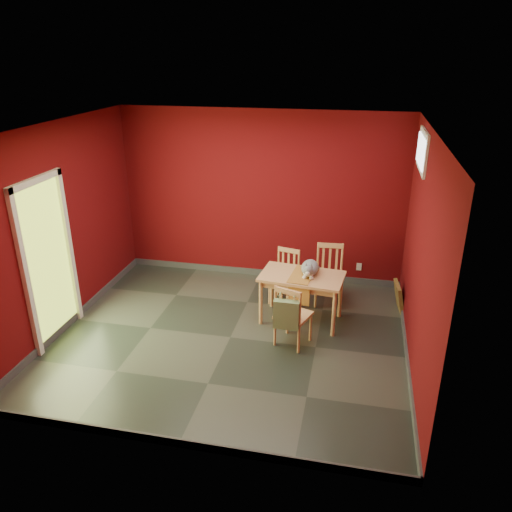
% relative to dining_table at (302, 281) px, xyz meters
% --- Properties ---
extents(ground, '(4.50, 4.50, 0.00)m').
position_rel_dining_table_xyz_m(ground, '(-0.84, -0.64, -0.61)').
color(ground, '#2D342D').
rests_on(ground, ground).
extents(room_shell, '(4.50, 4.50, 4.50)m').
position_rel_dining_table_xyz_m(room_shell, '(-0.84, -0.64, -0.56)').
color(room_shell, '#57090C').
rests_on(room_shell, ground).
extents(doorway, '(0.06, 1.01, 2.13)m').
position_rel_dining_table_xyz_m(doorway, '(-3.07, -1.04, 0.52)').
color(doorway, '#B7D838').
rests_on(doorway, ground).
extents(window, '(0.05, 0.90, 0.50)m').
position_rel_dining_table_xyz_m(window, '(1.38, 0.36, 1.74)').
color(window, white).
rests_on(window, room_shell).
extents(outlet_plate, '(0.08, 0.02, 0.12)m').
position_rel_dining_table_xyz_m(outlet_plate, '(0.76, 1.34, -0.31)').
color(outlet_plate, silver).
rests_on(outlet_plate, room_shell).
extents(dining_table, '(1.17, 0.76, 0.69)m').
position_rel_dining_table_xyz_m(dining_table, '(0.00, 0.00, 0.00)').
color(dining_table, tan).
rests_on(dining_table, ground).
extents(table_runner, '(0.34, 0.62, 0.30)m').
position_rel_dining_table_xyz_m(table_runner, '(-0.00, -0.10, 0.04)').
color(table_runner, '#AF712D').
rests_on(table_runner, dining_table).
extents(chair_far_left, '(0.46, 0.46, 0.80)m').
position_rel_dining_table_xyz_m(chair_far_left, '(-0.31, 0.53, -0.20)').
color(chair_far_left, tan).
rests_on(chair_far_left, ground).
extents(chair_far_right, '(0.44, 0.44, 0.88)m').
position_rel_dining_table_xyz_m(chair_far_right, '(0.33, 0.65, -0.16)').
color(chair_far_right, tan).
rests_on(chair_far_right, ground).
extents(chair_near, '(0.50, 0.50, 0.84)m').
position_rel_dining_table_xyz_m(chair_near, '(-0.04, -0.63, -0.18)').
color(chair_near, tan).
rests_on(chair_near, ground).
extents(tote_bag, '(0.31, 0.19, 0.44)m').
position_rel_dining_table_xyz_m(tote_bag, '(-0.08, -0.84, -0.07)').
color(tote_bag, '#6E8A58').
rests_on(tote_bag, chair_near).
extents(cat, '(0.31, 0.51, 0.24)m').
position_rel_dining_table_xyz_m(cat, '(0.09, 0.08, 0.21)').
color(cat, slate).
rests_on(cat, table_runner).
extents(picture_frame, '(0.18, 0.42, 0.41)m').
position_rel_dining_table_xyz_m(picture_frame, '(1.35, 0.59, -0.40)').
color(picture_frame, brown).
rests_on(picture_frame, ground).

